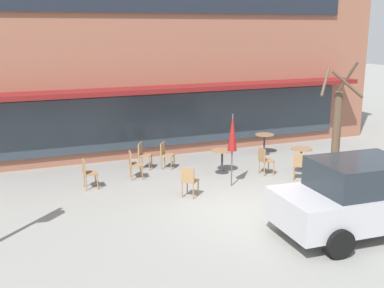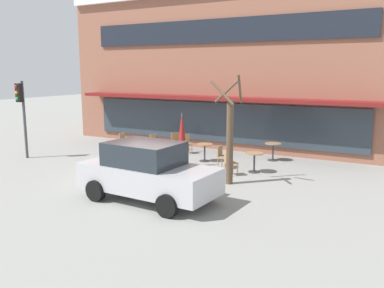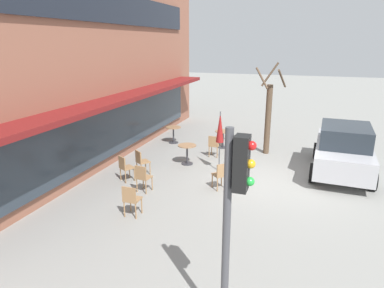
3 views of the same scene
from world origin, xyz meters
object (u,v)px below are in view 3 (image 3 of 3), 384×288
object	(u,v)px
cafe_table_streetside	(173,132)
cafe_chair_0	(240,142)
traffic_light_pole	(234,202)
cafe_table_near_wall	(223,136)
parked_sedan	(343,149)
cafe_chair_2	(131,198)
cafe_chair_1	(141,161)
cafe_chair_4	(214,144)
cafe_chair_5	(143,176)
patio_umbrella_green_folded	(220,128)
cafe_table_by_tree	(187,151)
street_tree	(268,115)
cafe_chair_6	(125,167)
cafe_chair_3	(221,174)

from	to	relation	value
cafe_table_streetside	cafe_chair_0	size ratio (longest dim) A/B	0.85
cafe_table_streetside	traffic_light_pole	bearing A→B (deg)	-153.49
cafe_table_near_wall	cafe_table_streetside	distance (m)	2.35
parked_sedan	cafe_chair_2	bearing A→B (deg)	133.68
cafe_chair_1	parked_sedan	world-z (taller)	parked_sedan
cafe_chair_0	cafe_chair_1	world-z (taller)	same
cafe_chair_0	cafe_chair_2	bearing A→B (deg)	165.02
cafe_chair_0	cafe_chair_4	xyz separation A→B (m)	(-0.72, 0.91, 0.00)
cafe_chair_2	cafe_chair_4	distance (m)	5.58
parked_sedan	cafe_chair_4	bearing A→B (deg)	87.15
cafe_chair_2	cafe_chair_5	world-z (taller)	same
patio_umbrella_green_folded	cafe_chair_0	xyz separation A→B (m)	(2.22, -0.30, -1.10)
cafe_table_near_wall	patio_umbrella_green_folded	bearing A→B (deg)	-168.72
cafe_table_by_tree	cafe_chair_5	size ratio (longest dim) A/B	0.85
cafe_chair_1	street_tree	size ratio (longest dim) A/B	0.24
cafe_chair_4	cafe_chair_6	world-z (taller)	same
cafe_table_near_wall	cafe_table_streetside	world-z (taller)	same
cafe_table_near_wall	cafe_table_by_tree	distance (m)	2.65
cafe_chair_1	cafe_chair_4	size ratio (longest dim) A/B	1.00
cafe_chair_4	cafe_chair_6	size ratio (longest dim) A/B	1.00
cafe_chair_4	street_tree	xyz separation A→B (m)	(1.17, -1.97, 1.11)
cafe_chair_2	traffic_light_pole	xyz separation A→B (m)	(-2.89, -3.33, 1.77)
patio_umbrella_green_folded	traffic_light_pole	distance (m)	7.23
parked_sedan	street_tree	distance (m)	3.24
cafe_chair_3	cafe_chair_4	xyz separation A→B (m)	(3.05, 1.06, 0.00)
cafe_table_streetside	patio_umbrella_green_folded	size ratio (longest dim) A/B	0.35
cafe_chair_0	cafe_chair_5	bearing A→B (deg)	156.28
street_tree	traffic_light_pole	size ratio (longest dim) A/B	1.10
cafe_chair_3	cafe_chair_5	xyz separation A→B (m)	(-0.98, 2.23, 0.00)
cafe_table_by_tree	street_tree	bearing A→B (deg)	-49.20
cafe_table_by_tree	parked_sedan	bearing A→B (deg)	-80.49
patio_umbrella_green_folded	cafe_table_near_wall	bearing A→B (deg)	11.28
cafe_chair_1	parked_sedan	xyz separation A→B (m)	(2.48, -6.68, 0.35)
cafe_chair_4	street_tree	distance (m)	2.55
cafe_table_near_wall	cafe_table_by_tree	size ratio (longest dim) A/B	1.00
cafe_chair_1	cafe_chair_2	size ratio (longest dim) A/B	1.00
patio_umbrella_green_folded	traffic_light_pole	size ratio (longest dim) A/B	0.65
cafe_table_by_tree	cafe_chair_0	world-z (taller)	cafe_chair_0
cafe_chair_2	cafe_chair_6	bearing A→B (deg)	33.11
cafe_table_streetside	cafe_chair_6	bearing A→B (deg)	-177.86
cafe_chair_0	cafe_chair_1	xyz separation A→B (m)	(-3.44, 2.81, 0.00)
cafe_table_near_wall	cafe_table_by_tree	xyz separation A→B (m)	(-2.53, 0.78, 0.00)
street_tree	traffic_light_pole	bearing A→B (deg)	-176.41
cafe_table_near_wall	cafe_chair_1	world-z (taller)	cafe_chair_1
cafe_chair_2	cafe_chair_4	world-z (taller)	same
cafe_chair_3	cafe_chair_6	xyz separation A→B (m)	(-0.39, 3.19, 0.00)
cafe_chair_1	patio_umbrella_green_folded	bearing A→B (deg)	-63.96
cafe_chair_4	patio_umbrella_green_folded	bearing A→B (deg)	-157.76
street_tree	cafe_table_streetside	bearing A→B (deg)	87.63
cafe_chair_6	cafe_chair_0	bearing A→B (deg)	-36.19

